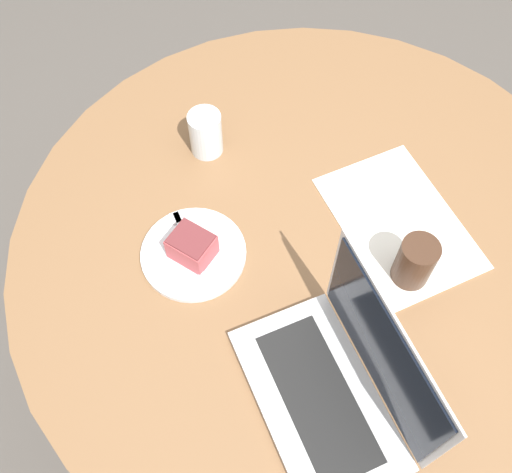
{
  "coord_description": "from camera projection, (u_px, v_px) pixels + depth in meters",
  "views": [
    {
      "loc": [
        -0.52,
        0.36,
        1.79
      ],
      "look_at": [
        0.03,
        0.12,
        0.77
      ],
      "focal_mm": 42.0,
      "sensor_mm": 36.0,
      "label": 1
    }
  ],
  "objects": [
    {
      "name": "coffee_glass",
      "position": [
        415.0,
        262.0,
        1.14
      ],
      "size": [
        0.07,
        0.07,
        0.11
      ],
      "color": "#3D2619",
      "rests_on": "dining_table"
    },
    {
      "name": "dining_table",
      "position": [
        311.0,
        271.0,
        1.36
      ],
      "size": [
        1.26,
        1.26,
        0.73
      ],
      "color": "brown",
      "rests_on": "ground_plane"
    },
    {
      "name": "laptop",
      "position": [
        337.0,
        385.0,
        1.02
      ],
      "size": [
        0.35,
        0.21,
        0.26
      ],
      "rotation": [
        0.0,
        0.0,
        6.29
      ],
      "color": "silver",
      "rests_on": "dining_table"
    },
    {
      "name": "ground_plane",
      "position": [
        296.0,
        356.0,
        1.85
      ],
      "size": [
        12.0,
        12.0,
        0.0
      ],
      "primitive_type": "plane",
      "color": "#4C4742"
    },
    {
      "name": "fork",
      "position": [
        186.0,
        238.0,
        1.21
      ],
      "size": [
        0.17,
        0.03,
        0.0
      ],
      "rotation": [
        0.0,
        0.0,
        6.28
      ],
      "color": "silver",
      "rests_on": "plate"
    },
    {
      "name": "plate",
      "position": [
        194.0,
        254.0,
        1.2
      ],
      "size": [
        0.21,
        0.21,
        0.01
      ],
      "color": "silver",
      "rests_on": "dining_table"
    },
    {
      "name": "cake_slice",
      "position": [
        192.0,
        246.0,
        1.17
      ],
      "size": [
        0.11,
        0.1,
        0.06
      ],
      "rotation": [
        0.0,
        0.0,
        3.75
      ],
      "color": "#B74C51",
      "rests_on": "plate"
    },
    {
      "name": "water_glass",
      "position": [
        206.0,
        133.0,
        1.3
      ],
      "size": [
        0.07,
        0.07,
        0.11
      ],
      "color": "silver",
      "rests_on": "dining_table"
    },
    {
      "name": "paper_document",
      "position": [
        399.0,
        222.0,
        1.24
      ],
      "size": [
        0.35,
        0.24,
        0.0
      ],
      "rotation": [
        0.0,
        0.0,
        0.03
      ],
      "color": "white",
      "rests_on": "dining_table"
    }
  ]
}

